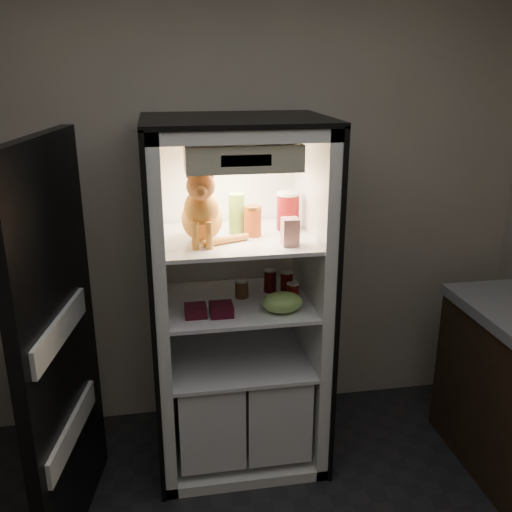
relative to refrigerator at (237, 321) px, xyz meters
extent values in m
plane|color=#BCB19D|center=(0.00, 0.42, 0.56)|extent=(3.60, 0.00, 3.60)
cube|color=white|center=(0.00, 0.29, 0.13)|extent=(0.85, 0.06, 1.85)
cube|color=white|center=(-0.40, -0.03, 0.13)|extent=(0.06, 0.70, 1.85)
cube|color=white|center=(0.40, -0.03, 0.13)|extent=(0.06, 0.70, 1.85)
cube|color=white|center=(0.00, -0.03, 1.03)|extent=(0.85, 0.70, 0.06)
cube|color=white|center=(0.00, -0.03, -0.76)|extent=(0.85, 0.70, 0.06)
cube|color=black|center=(-0.44, -0.03, 0.13)|extent=(0.02, 0.72, 1.87)
cube|color=black|center=(0.44, -0.03, 0.13)|extent=(0.02, 0.72, 1.87)
cube|color=black|center=(0.00, -0.03, 1.07)|extent=(0.90, 0.72, 0.02)
cube|color=white|center=(0.00, -0.06, 0.49)|extent=(0.73, 0.62, 0.02)
cube|color=white|center=(0.00, -0.06, 0.14)|extent=(0.73, 0.62, 0.02)
cube|color=white|center=(-0.18, -0.06, -0.44)|extent=(0.34, 0.58, 0.48)
cube|color=white|center=(0.18, -0.06, -0.44)|extent=(0.34, 0.58, 0.48)
cube|color=white|center=(0.00, -0.06, -0.19)|extent=(0.73, 0.62, 0.02)
cube|color=beige|center=(0.00, -0.27, 0.93)|extent=(0.52, 0.18, 0.12)
cube|color=black|center=(0.00, -0.36, 0.93)|extent=(0.22, 0.01, 0.05)
cube|color=black|center=(-0.85, -0.43, 0.13)|extent=(0.21, 0.87, 1.85)
cube|color=white|center=(-0.84, -0.49, -0.24)|extent=(0.17, 0.64, 0.12)
cube|color=white|center=(-0.84, -0.49, 0.26)|extent=(0.17, 0.64, 0.12)
ellipsoid|color=#BE6E18|center=(-0.18, -0.07, 0.60)|extent=(0.22, 0.27, 0.21)
ellipsoid|color=#BE6E18|center=(-0.18, -0.17, 0.68)|extent=(0.18, 0.16, 0.18)
sphere|color=orange|center=(-0.19, -0.23, 0.80)|extent=(0.14, 0.14, 0.13)
sphere|color=orange|center=(-0.19, -0.29, 0.78)|extent=(0.06, 0.06, 0.06)
cone|color=orange|center=(-0.23, -0.22, 0.87)|extent=(0.06, 0.06, 0.06)
cone|color=orange|center=(-0.15, -0.23, 0.87)|extent=(0.06, 0.06, 0.06)
cylinder|color=#BE6E18|center=(-0.22, -0.23, 0.56)|extent=(0.03, 0.03, 0.13)
cylinder|color=#BE6E18|center=(-0.16, -0.24, 0.56)|extent=(0.03, 0.03, 0.13)
cylinder|color=#BE6E18|center=(-0.07, -0.17, 0.52)|extent=(0.24, 0.12, 0.03)
cylinder|color=#227E31|center=(0.00, -0.01, 0.59)|extent=(0.08, 0.08, 0.19)
cylinder|color=#227E31|center=(0.00, -0.01, 0.70)|extent=(0.08, 0.08, 0.02)
cylinder|color=white|center=(0.03, 0.04, 0.55)|extent=(0.08, 0.08, 0.10)
cylinder|color=#164B9E|center=(0.03, 0.04, 0.60)|extent=(0.08, 0.08, 0.02)
cylinder|color=maroon|center=(0.08, -0.06, 0.57)|extent=(0.09, 0.09, 0.14)
cylinder|color=#BA7D31|center=(0.08, -0.06, 0.65)|extent=(0.09, 0.09, 0.02)
cylinder|color=maroon|center=(0.28, 0.02, 0.59)|extent=(0.12, 0.12, 0.18)
cylinder|color=white|center=(0.28, 0.02, 0.69)|extent=(0.12, 0.12, 0.02)
cube|color=silver|center=(0.23, -0.25, 0.56)|extent=(0.08, 0.08, 0.13)
cylinder|color=black|center=(0.19, 0.03, 0.21)|extent=(0.07, 0.07, 0.12)
cylinder|color=#B2B2B2|center=(0.19, 0.03, 0.27)|extent=(0.07, 0.07, 0.00)
cylinder|color=black|center=(0.27, -0.01, 0.21)|extent=(0.07, 0.07, 0.12)
cylinder|color=#B2B2B2|center=(0.27, -0.01, 0.27)|extent=(0.07, 0.07, 0.00)
cylinder|color=black|center=(0.27, -0.16, 0.20)|extent=(0.06, 0.06, 0.11)
cylinder|color=#B2B2B2|center=(0.27, -0.16, 0.26)|extent=(0.06, 0.06, 0.00)
cylinder|color=brown|center=(0.02, -0.02, 0.19)|extent=(0.07, 0.07, 0.09)
cylinder|color=#B2B2B2|center=(0.02, -0.02, 0.24)|extent=(0.07, 0.07, 0.01)
ellipsoid|color=#85B152|center=(0.20, -0.24, 0.20)|extent=(0.21, 0.15, 0.10)
cube|color=#4A0C19|center=(-0.23, -0.21, 0.18)|extent=(0.11, 0.11, 0.05)
cube|color=#4A0C19|center=(-0.11, -0.22, 0.18)|extent=(0.11, 0.11, 0.06)
camera|label=1|loc=(-0.38, -2.78, 1.33)|focal=40.00mm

